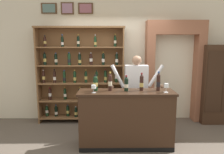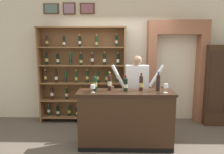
# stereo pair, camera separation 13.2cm
# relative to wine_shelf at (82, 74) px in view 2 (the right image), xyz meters

# --- Properties ---
(ground_plane) EXTENTS (14.00, 14.00, 0.02)m
(ground_plane) POSITION_rel_wine_shelf_xyz_m (0.78, -1.27, -1.17)
(ground_plane) COLOR brown
(back_wall) EXTENTS (12.00, 0.19, 3.45)m
(back_wall) POSITION_rel_wine_shelf_xyz_m (0.78, 0.27, 0.57)
(back_wall) COLOR beige
(back_wall) RESTS_ON ground
(wine_shelf) EXTENTS (2.04, 0.34, 2.24)m
(wine_shelf) POSITION_rel_wine_shelf_xyz_m (0.00, 0.00, 0.00)
(wine_shelf) COLOR brown
(wine_shelf) RESTS_ON ground
(archway_doorway) EXTENTS (1.37, 0.45, 2.39)m
(archway_doorway) POSITION_rel_wine_shelf_xyz_m (2.21, 0.13, 0.18)
(archway_doorway) COLOR #935B42
(archway_doorway) RESTS_ON ground
(side_cabinet) EXTENTS (0.79, 0.49, 1.83)m
(side_cabinet) POSITION_rel_wine_shelf_xyz_m (3.21, -0.06, -0.24)
(side_cabinet) COLOR #382316
(side_cabinet) RESTS_ON ground
(tasting_counter) EXTENTS (1.71, 0.51, 1.03)m
(tasting_counter) POSITION_rel_wine_shelf_xyz_m (0.97, -1.28, -0.64)
(tasting_counter) COLOR #382316
(tasting_counter) RESTS_ON ground
(shopkeeper) EXTENTS (1.11, 0.22, 1.63)m
(shopkeeper) POSITION_rel_wine_shelf_xyz_m (1.22, -0.68, -0.15)
(shopkeeper) COLOR #2D3347
(shopkeeper) RESTS_ON ground
(tasting_bottle_super_tuscan) EXTENTS (0.08, 0.08, 0.29)m
(tasting_bottle_super_tuscan) POSITION_rel_wine_shelf_xyz_m (0.42, -1.23, 0.02)
(tasting_bottle_super_tuscan) COLOR black
(tasting_bottle_super_tuscan) RESTS_ON tasting_counter
(tasting_bottle_prosecco) EXTENTS (0.07, 0.07, 0.34)m
(tasting_bottle_prosecco) POSITION_rel_wine_shelf_xyz_m (0.68, -1.22, 0.03)
(tasting_bottle_prosecco) COLOR black
(tasting_bottle_prosecco) RESTS_ON tasting_counter
(tasting_bottle_vin_santo) EXTENTS (0.07, 0.07, 0.28)m
(tasting_bottle_vin_santo) POSITION_rel_wine_shelf_xyz_m (0.97, -1.26, 0.00)
(tasting_bottle_vin_santo) COLOR black
(tasting_bottle_vin_santo) RESTS_ON tasting_counter
(tasting_bottle_riserva) EXTENTS (0.07, 0.07, 0.32)m
(tasting_bottle_riserva) POSITION_rel_wine_shelf_xyz_m (1.25, -1.21, 0.02)
(tasting_bottle_riserva) COLOR black
(tasting_bottle_riserva) RESTS_ON tasting_counter
(tasting_bottle_rosso) EXTENTS (0.07, 0.07, 0.35)m
(tasting_bottle_rosso) POSITION_rel_wine_shelf_xyz_m (1.55, -1.23, 0.03)
(tasting_bottle_rosso) COLOR black
(tasting_bottle_rosso) RESTS_ON tasting_counter
(wine_glass_left) EXTENTS (0.08, 0.08, 0.14)m
(wine_glass_left) POSITION_rel_wine_shelf_xyz_m (0.40, -1.38, -0.03)
(wine_glass_left) COLOR silver
(wine_glass_left) RESTS_ON tasting_counter
(wine_glass_right) EXTENTS (0.08, 0.08, 0.16)m
(wine_glass_right) POSITION_rel_wine_shelf_xyz_m (1.65, -1.37, -0.01)
(wine_glass_right) COLOR silver
(wine_glass_right) RESTS_ON tasting_counter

